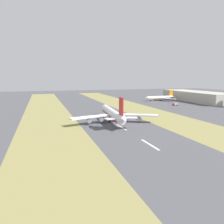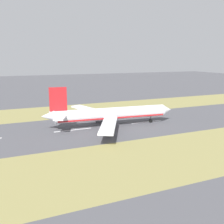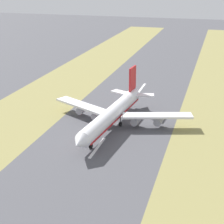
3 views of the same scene
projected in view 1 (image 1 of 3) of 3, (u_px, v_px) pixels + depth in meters
ground_plane at (114, 123)px, 158.32m from camera, size 800.00×800.00×0.00m
grass_median_west at (50, 127)px, 144.50m from camera, size 40.00×600.00×0.01m
grass_median_east at (168, 119)px, 172.14m from camera, size 40.00×600.00×0.01m
centreline_dash_near at (150, 145)px, 106.49m from camera, size 1.20×18.00×0.01m
centreline_dash_mid at (121, 127)px, 144.03m from camera, size 1.20×18.00×0.01m
centreline_dash_far at (104, 117)px, 181.57m from camera, size 1.20×18.00×0.01m
airplane_main_jet at (113, 114)px, 160.05m from camera, size 63.85×67.22×20.20m
terminal_building at (196, 96)px, 299.94m from camera, size 36.00×110.74×13.20m
airplane_parked_apron at (161, 98)px, 305.06m from camera, size 48.75×46.41×14.65m
service_truck at (175, 104)px, 251.65m from camera, size 6.38×4.45×3.10m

